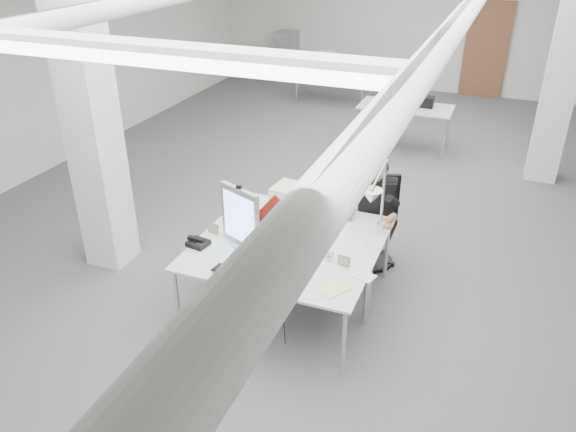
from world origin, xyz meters
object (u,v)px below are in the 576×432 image
object	(u,v)px
monitor	(240,217)
architect_lamp	(377,208)
seated_person	(376,197)
desk_phone	(198,243)
bankers_lamp	(282,226)
desk_main	(272,265)
beige_monitor	(291,201)
laptop	(254,282)
office_chair	(375,221)

from	to	relation	value
monitor	architect_lamp	world-z (taller)	architect_lamp
seated_person	architect_lamp	world-z (taller)	architect_lamp
desk_phone	bankers_lamp	bearing A→B (deg)	34.78
architect_lamp	seated_person	bearing A→B (deg)	92.79
monitor	desk_phone	bearing A→B (deg)	-133.42
desk_main	monitor	xyz separation A→B (m)	(-0.43, 0.22, 0.32)
desk_main	architect_lamp	distance (m)	1.16
desk_main	desk_phone	size ratio (longest dim) A/B	9.24
desk_main	architect_lamp	world-z (taller)	architect_lamp
desk_main	monitor	size ratio (longest dim) A/B	2.90
monitor	desk_phone	xyz separation A→B (m)	(-0.39, -0.17, -0.29)
seated_person	beige_monitor	bearing A→B (deg)	-168.85
desk_main	beige_monitor	world-z (taller)	beige_monitor
beige_monitor	bankers_lamp	bearing A→B (deg)	-70.78
monitor	desk_phone	world-z (taller)	monitor
desk_main	architect_lamp	size ratio (longest dim) A/B	2.19
desk_main	bankers_lamp	xyz separation A→B (m)	(-0.06, 0.41, 0.20)
laptop	bankers_lamp	distance (m)	0.78
beige_monitor	office_chair	bearing A→B (deg)	40.49
seated_person	architect_lamp	distance (m)	0.85
desk_main	monitor	bearing A→B (deg)	152.42
office_chair	seated_person	world-z (taller)	seated_person
laptop	architect_lamp	xyz separation A→B (m)	(0.83, 1.06, 0.40)
beige_monitor	seated_person	bearing A→B (deg)	38.03
seated_person	monitor	bearing A→B (deg)	-150.01
monitor	bankers_lamp	xyz separation A→B (m)	(0.36, 0.19, -0.13)
architect_lamp	desk_phone	bearing A→B (deg)	-167.74
monitor	architect_lamp	size ratio (longest dim) A/B	0.76
office_chair	architect_lamp	xyz separation A→B (m)	(0.18, -0.83, 0.60)
desk_phone	architect_lamp	distance (m)	1.80
beige_monitor	architect_lamp	world-z (taller)	architect_lamp
monitor	beige_monitor	xyz separation A→B (m)	(0.23, 0.77, -0.14)
desk_main	office_chair	distance (m)	1.68
bankers_lamp	beige_monitor	world-z (taller)	bankers_lamp
desk_phone	laptop	bearing A→B (deg)	-17.37
monitor	laptop	bearing A→B (deg)	-32.04
monitor	architect_lamp	bearing A→B (deg)	44.25
laptop	architect_lamp	bearing A→B (deg)	62.77
laptop	bankers_lamp	xyz separation A→B (m)	(-0.04, 0.76, 0.17)
desk_main	seated_person	distance (m)	1.63
seated_person	bankers_lamp	world-z (taller)	seated_person
monitor	architect_lamp	distance (m)	1.33
bankers_lamp	beige_monitor	size ratio (longest dim) A/B	1.00
desk_main	seated_person	xyz separation A→B (m)	(0.63, 1.50, 0.16)
laptop	architect_lamp	size ratio (longest dim) A/B	0.45
office_chair	beige_monitor	size ratio (longest dim) A/B	3.08
office_chair	laptop	size ratio (longest dim) A/B	3.06
bankers_lamp	office_chair	bearing A→B (deg)	48.05
monitor	laptop	world-z (taller)	monitor
desk_main	seated_person	bearing A→B (deg)	67.03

